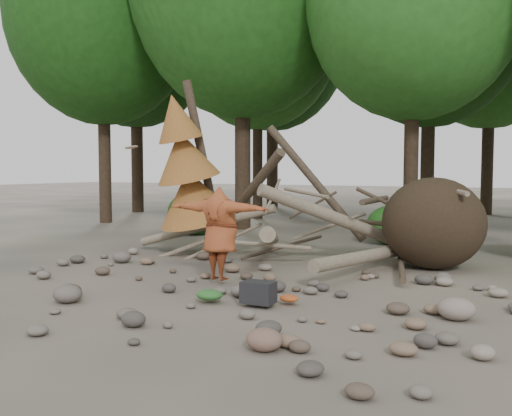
% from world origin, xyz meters
% --- Properties ---
extents(ground, '(120.00, 120.00, 0.00)m').
position_xyz_m(ground, '(0.00, 0.00, 0.00)').
color(ground, '#514C44').
rests_on(ground, ground).
extents(deadfall_pile, '(8.55, 5.24, 3.30)m').
position_xyz_m(deadfall_pile, '(2.02, 4.24, 0.95)').
color(deadfall_pile, '#332619').
rests_on(deadfall_pile, ground).
extents(dead_conifer, '(2.06, 2.16, 4.35)m').
position_xyz_m(dead_conifer, '(-3.12, 3.37, 2.11)').
color(dead_conifer, '#4C3F30').
rests_on(dead_conifer, ground).
extents(bush_left, '(1.80, 1.80, 1.44)m').
position_xyz_m(bush_left, '(-5.50, 7.20, 0.72)').
color(bush_left, '#1B4D14').
rests_on(bush_left, ground).
extents(bush_mid, '(1.40, 1.40, 1.12)m').
position_xyz_m(bush_mid, '(0.80, 7.80, 0.56)').
color(bush_mid, '#25621C').
rests_on(bush_mid, ground).
extents(frisbee_thrower, '(2.87, 1.04, 2.53)m').
position_xyz_m(frisbee_thrower, '(-0.62, 0.78, 0.95)').
color(frisbee_thrower, brown).
rests_on(frisbee_thrower, ground).
extents(backpack, '(0.52, 0.36, 0.34)m').
position_xyz_m(backpack, '(0.84, -0.45, 0.17)').
color(backpack, black).
rests_on(backpack, ground).
extents(cloth_green, '(0.45, 0.37, 0.17)m').
position_xyz_m(cloth_green, '(0.03, -0.60, 0.08)').
color(cloth_green, '#2A6227').
rests_on(cloth_green, ground).
extents(cloth_orange, '(0.31, 0.26, 0.11)m').
position_xyz_m(cloth_orange, '(1.22, -0.12, 0.06)').
color(cloth_orange, '#AE4A1D').
rests_on(cloth_orange, ground).
extents(boulder_front_left, '(0.48, 0.43, 0.29)m').
position_xyz_m(boulder_front_left, '(-2.01, -1.66, 0.14)').
color(boulder_front_left, '#645B53').
rests_on(boulder_front_left, ground).
extents(boulder_front_right, '(0.45, 0.41, 0.27)m').
position_xyz_m(boulder_front_right, '(1.91, -2.33, 0.14)').
color(boulder_front_right, brown).
rests_on(boulder_front_right, ground).
extents(boulder_mid_right, '(0.54, 0.49, 0.32)m').
position_xyz_m(boulder_mid_right, '(3.71, 0.18, 0.16)').
color(boulder_mid_right, gray).
rests_on(boulder_mid_right, ground).
extents(boulder_mid_left, '(0.45, 0.41, 0.27)m').
position_xyz_m(boulder_mid_left, '(-3.88, 1.78, 0.14)').
color(boulder_mid_left, '#635953').
rests_on(boulder_mid_left, ground).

